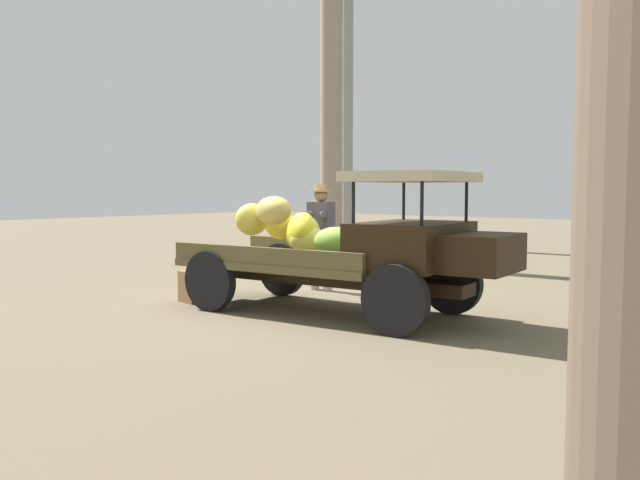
{
  "coord_description": "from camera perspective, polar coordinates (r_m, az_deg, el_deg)",
  "views": [
    {
      "loc": [
        5.98,
        -7.1,
        1.63
      ],
      "look_at": [
        0.38,
        -0.23,
        0.96
      ],
      "focal_mm": 37.44,
      "sensor_mm": 36.0,
      "label": 1
    }
  ],
  "objects": [
    {
      "name": "ground_plane",
      "position": [
        9.42,
        -0.89,
        -5.65
      ],
      "size": [
        60.0,
        60.0,
        0.0
      ],
      "primitive_type": "plane",
      "color": "#72644C"
    },
    {
      "name": "truck",
      "position": [
        8.61,
        2.99,
        -0.66
      ],
      "size": [
        4.56,
        2.06,
        1.84
      ],
      "rotation": [
        0.0,
        0.0,
        0.09
      ],
      "color": "black",
      "rests_on": "ground"
    },
    {
      "name": "farmer",
      "position": [
        10.77,
        0.07,
        0.87
      ],
      "size": [
        0.53,
        0.47,
        1.72
      ],
      "rotation": [
        0.0,
        0.0,
        -1.49
      ],
      "color": "#BBB19F",
      "rests_on": "ground"
    },
    {
      "name": "wooden_crate",
      "position": [
        9.93,
        -10.38,
        -3.9
      ],
      "size": [
        0.45,
        0.51,
        0.45
      ],
      "primitive_type": "cube",
      "rotation": [
        0.0,
        0.0,
        1.41
      ],
      "color": "olive",
      "rests_on": "ground"
    }
  ]
}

